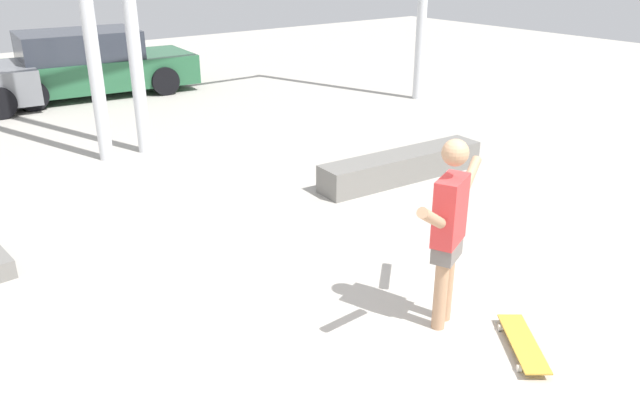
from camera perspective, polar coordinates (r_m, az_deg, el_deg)
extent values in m
plane|color=#B2ADA3|center=(5.30, 8.44, -12.77)|extent=(36.00, 36.00, 0.00)
cylinder|color=tan|center=(5.34, 10.99, -7.77)|extent=(0.11, 0.11, 0.78)
cylinder|color=tan|center=(5.47, 11.53, -7.03)|extent=(0.11, 0.11, 0.78)
cube|color=slate|center=(5.25, 11.53, -4.34)|extent=(0.36, 0.29, 0.17)
cube|color=#DB3838|center=(5.11, 11.82, -0.86)|extent=(0.41, 0.32, 0.56)
sphere|color=tan|center=(4.94, 12.27, 4.34)|extent=(0.21, 0.21, 0.21)
cylinder|color=tan|center=(4.67, 10.22, -1.55)|extent=(0.48, 0.27, 0.33)
cylinder|color=tan|center=(5.47, 13.38, 1.83)|extent=(0.48, 0.27, 0.33)
cube|color=gold|center=(5.39, 18.09, -12.20)|extent=(0.66, 0.77, 0.01)
cylinder|color=silver|center=(5.60, 16.16, -11.06)|extent=(0.06, 0.06, 0.05)
cylinder|color=silver|center=(5.67, 18.30, -10.94)|extent=(0.06, 0.06, 0.05)
cylinder|color=silver|center=(5.18, 17.74, -14.36)|extent=(0.06, 0.06, 0.05)
cylinder|color=silver|center=(5.24, 20.07, -14.18)|extent=(0.06, 0.06, 0.05)
cube|color=slate|center=(8.72, 7.52, 3.18)|extent=(2.57, 0.63, 0.38)
cube|color=#28603D|center=(14.59, -20.23, 10.97)|extent=(4.46, 2.19, 0.62)
cube|color=#2D333D|center=(14.46, -21.22, 13.17)|extent=(2.52, 1.86, 0.58)
cylinder|color=black|center=(15.76, -16.07, 11.58)|extent=(0.62, 0.28, 0.60)
cylinder|color=black|center=(14.12, -14.01, 10.61)|extent=(0.62, 0.28, 0.60)
cylinder|color=black|center=(15.27, -25.79, 9.92)|extent=(0.62, 0.28, 0.60)
cylinder|color=black|center=(13.57, -24.82, 8.76)|extent=(0.62, 0.28, 0.60)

